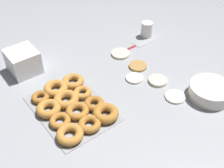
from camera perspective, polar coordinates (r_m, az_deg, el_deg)
ground_plane at (r=1.41m, az=3.35°, el=0.08°), size 3.00×3.00×0.00m
pancake_0 at (r=1.43m, az=9.29°, el=0.68°), size 0.09×0.09×0.02m
pancake_1 at (r=1.60m, az=1.77°, el=6.19°), size 0.10×0.10×0.01m
pancake_2 at (r=1.36m, az=12.72°, el=-2.53°), size 0.10×0.10×0.01m
pancake_3 at (r=1.51m, az=5.28°, el=3.66°), size 0.10×0.10×0.01m
pancake_4 at (r=1.43m, az=4.57°, el=1.20°), size 0.09×0.09×0.01m
donut_tray at (r=1.28m, az=-8.11°, el=-4.38°), size 0.40×0.30×0.04m
batter_bowl at (r=1.39m, az=19.34°, el=-1.41°), size 0.20×0.20×0.06m
container_stack at (r=1.52m, az=-17.61°, el=4.39°), size 0.15×0.14×0.12m
paper_cup at (r=1.76m, az=7.07°, el=10.92°), size 0.07×0.07×0.09m
spatula at (r=1.70m, az=5.67°, el=8.17°), size 0.06×0.28×0.01m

